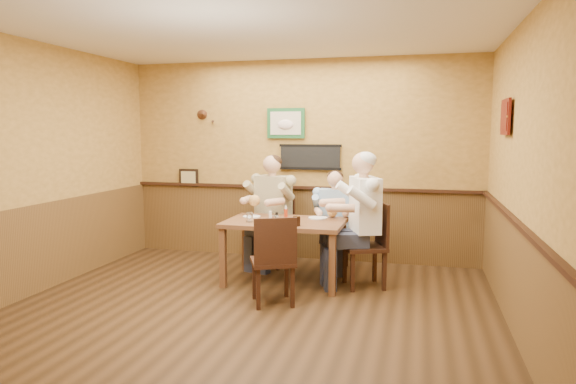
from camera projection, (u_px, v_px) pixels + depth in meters
The scene contains 17 objects.
room at pixel (259, 144), 4.92m from camera, with size 5.02×5.03×2.81m.
dining_table at pixel (285, 228), 6.11m from camera, with size 1.40×0.90×0.75m.
chair_back_left at pixel (273, 231), 6.90m from camera, with size 0.43×0.43×0.94m, color #341C10, non-canonical shape.
chair_back_right at pixel (335, 238), 6.74m from camera, with size 0.38×0.38×0.82m, color #341C10, non-canonical shape.
chair_right_end at pixel (364, 245), 5.95m from camera, with size 0.46×0.46×0.99m, color #341C10, non-canonical shape.
chair_near_side at pixel (273, 259), 5.37m from camera, with size 0.44×0.44×0.95m, color #341C10, non-canonical shape.
diner_tan_shirt at pixel (273, 216), 6.88m from camera, with size 0.62×0.62×1.34m, color tan, non-canonical shape.
diner_blue_polo at pixel (335, 225), 6.72m from camera, with size 0.54×0.54×1.17m, color #8EB2D5, non-canonical shape.
diner_white_elder at pixel (365, 227), 5.93m from camera, with size 0.65×0.65×1.41m, color white, non-canonical shape.
water_glass_left at pixel (250, 217), 6.01m from camera, with size 0.08×0.08×0.11m, color white.
water_glass_mid at pixel (276, 220), 5.80m from camera, with size 0.07×0.07×0.11m, color silver.
cola_tumbler at pixel (297, 221), 5.75m from camera, with size 0.08×0.08×0.11m, color black.
hot_sauce_bottle at pixel (286, 215), 6.01m from camera, with size 0.04×0.04×0.17m, color #B13212.
salt_shaker at pixel (270, 215), 6.23m from camera, with size 0.04×0.04×0.09m, color silver.
pepper_shaker at pixel (277, 216), 6.19m from camera, with size 0.03×0.03×0.08m, color black.
plate_far_left at pixel (252, 216), 6.35m from camera, with size 0.22×0.22×0.01m, color white.
plate_far_right at pixel (318, 218), 6.25m from camera, with size 0.23×0.23×0.02m, color silver.
Camera 1 is at (1.64, -4.55, 1.81)m, focal length 32.00 mm.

